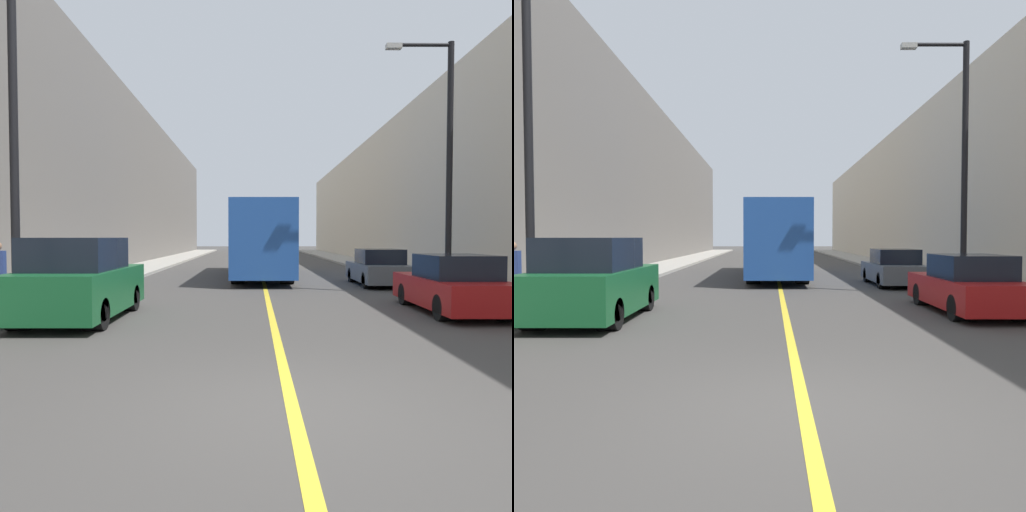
# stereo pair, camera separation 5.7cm
# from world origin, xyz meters

# --- Properties ---
(ground_plane) EXTENTS (200.00, 200.00, 0.00)m
(ground_plane) POSITION_xyz_m (0.00, 0.00, 0.00)
(ground_plane) COLOR #3F3D3A
(sidewalk_left) EXTENTS (2.86, 72.00, 0.15)m
(sidewalk_left) POSITION_xyz_m (-7.14, 30.00, 0.07)
(sidewalk_left) COLOR #9E998E
(sidewalk_left) RESTS_ON ground
(sidewalk_right) EXTENTS (2.86, 72.00, 0.15)m
(sidewalk_right) POSITION_xyz_m (7.14, 30.00, 0.07)
(sidewalk_right) COLOR #9E998E
(sidewalk_right) RESTS_ON ground
(building_row_left) EXTENTS (4.00, 72.00, 11.58)m
(building_row_left) POSITION_xyz_m (-10.57, 30.00, 5.79)
(building_row_left) COLOR #66605B
(building_row_left) RESTS_ON ground
(building_row_right) EXTENTS (4.00, 72.00, 9.68)m
(building_row_right) POSITION_xyz_m (10.57, 30.00, 4.84)
(building_row_right) COLOR beige
(building_row_right) RESTS_ON ground
(road_center_line) EXTENTS (0.16, 72.00, 0.01)m
(road_center_line) POSITION_xyz_m (0.00, 30.00, 0.00)
(road_center_line) COLOR gold
(road_center_line) RESTS_ON ground
(bus) EXTENTS (2.59, 12.03, 3.41)m
(bus) POSITION_xyz_m (-0.07, 18.82, 1.83)
(bus) COLOR #1E4793
(bus) RESTS_ON ground
(parked_suv_left) EXTENTS (2.01, 4.50, 1.92)m
(parked_suv_left) POSITION_xyz_m (-4.52, 6.13, 0.89)
(parked_suv_left) COLOR #145128
(parked_suv_left) RESTS_ON ground
(car_right_near) EXTENTS (1.81, 4.46, 1.49)m
(car_right_near) POSITION_xyz_m (4.69, 7.24, 0.67)
(car_right_near) COLOR maroon
(car_right_near) RESTS_ON ground
(car_right_mid) EXTENTS (1.82, 4.39, 1.46)m
(car_right_mid) POSITION_xyz_m (4.59, 14.49, 0.66)
(car_right_mid) COLOR #51565B
(car_right_mid) RESTS_ON ground
(street_lamp_left) EXTENTS (2.23, 0.24, 7.84)m
(street_lamp_left) POSITION_xyz_m (-5.84, 6.20, 4.55)
(street_lamp_left) COLOR black
(street_lamp_left) RESTS_ON sidewalk_left
(street_lamp_right) EXTENTS (2.23, 0.24, 8.16)m
(street_lamp_right) POSITION_xyz_m (5.85, 10.97, 4.72)
(street_lamp_right) COLOR black
(street_lamp_right) RESTS_ON sidewalk_right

